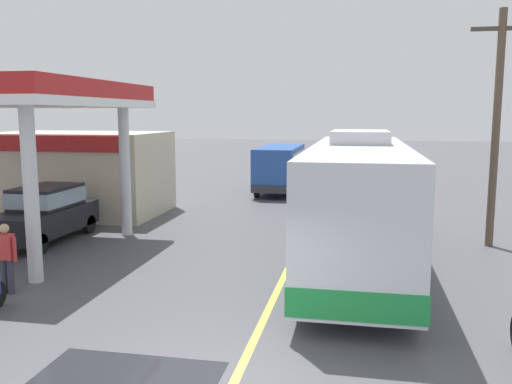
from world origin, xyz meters
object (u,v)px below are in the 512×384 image
at_px(car_at_pump, 45,211).
at_px(car_trailing_behind_bus, 360,164).
at_px(pedestrian_near_pump, 6,255).
at_px(minibus_opposing_lane, 280,165).
at_px(coach_bus_main, 358,204).

bearing_deg(car_at_pump, car_trailing_behind_bus, 61.99).
distance_m(car_at_pump, pedestrian_near_pump, 5.31).
relative_size(minibus_opposing_lane, pedestrian_near_pump, 3.69).
xyz_separation_m(car_at_pump, car_trailing_behind_bus, (10.08, 18.95, 0.00)).
distance_m(car_at_pump, car_trailing_behind_bus, 21.46).
bearing_deg(minibus_opposing_lane, car_trailing_behind_bus, 56.01).
height_order(pedestrian_near_pump, car_trailing_behind_bus, car_trailing_behind_bus).
bearing_deg(pedestrian_near_pump, minibus_opposing_lane, 77.78).
bearing_deg(coach_bus_main, car_at_pump, 174.99).
xyz_separation_m(pedestrian_near_pump, car_trailing_behind_bus, (8.02, 23.84, 0.08)).
xyz_separation_m(coach_bus_main, pedestrian_near_pump, (-7.98, -4.01, -0.79)).
bearing_deg(car_at_pump, minibus_opposing_lane, 65.20).
distance_m(coach_bus_main, car_at_pump, 10.11).
distance_m(coach_bus_main, car_trailing_behind_bus, 19.84).
bearing_deg(car_at_pump, pedestrian_near_pump, -67.14).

